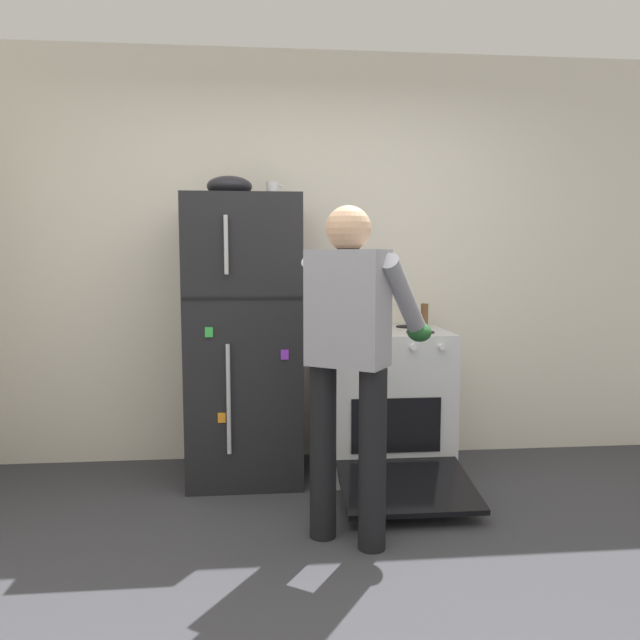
% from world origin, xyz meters
% --- Properties ---
extents(ground, '(8.00, 8.00, 0.00)m').
position_xyz_m(ground, '(0.00, 0.00, 0.00)').
color(ground, '#38383D').
extents(kitchen_wall_back, '(6.00, 0.10, 2.70)m').
position_xyz_m(kitchen_wall_back, '(0.00, 1.95, 1.35)').
color(kitchen_wall_back, silver).
rests_on(kitchen_wall_back, ground).
extents(refrigerator, '(0.68, 0.72, 1.72)m').
position_xyz_m(refrigerator, '(-0.41, 1.57, 0.86)').
color(refrigerator, black).
rests_on(refrigerator, ground).
extents(stove_range, '(0.76, 1.22, 0.91)m').
position_xyz_m(stove_range, '(0.47, 1.55, 0.44)').
color(stove_range, silver).
rests_on(stove_range, ground).
extents(person_cook, '(0.68, 0.74, 1.60)m').
position_xyz_m(person_cook, '(0.12, 0.63, 0.96)').
color(person_cook, black).
rests_on(person_cook, ground).
extents(red_pot, '(0.33, 0.23, 0.11)m').
position_xyz_m(red_pot, '(0.31, 1.52, 0.97)').
color(red_pot, orange).
rests_on(red_pot, stove_range).
extents(coffee_mug, '(0.11, 0.08, 0.10)m').
position_xyz_m(coffee_mug, '(-0.23, 1.62, 1.77)').
color(coffee_mug, silver).
rests_on(coffee_mug, refrigerator).
extents(pepper_mill, '(0.05, 0.05, 0.14)m').
position_xyz_m(pepper_mill, '(0.77, 1.77, 0.98)').
color(pepper_mill, brown).
rests_on(pepper_mill, stove_range).
extents(mixing_bowl, '(0.27, 0.27, 0.12)m').
position_xyz_m(mixing_bowl, '(-0.49, 1.57, 1.79)').
color(mixing_bowl, black).
rests_on(mixing_bowl, refrigerator).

